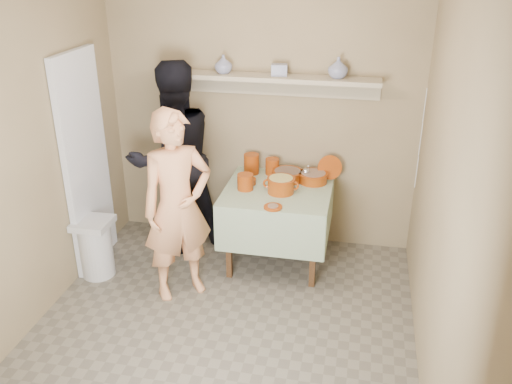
% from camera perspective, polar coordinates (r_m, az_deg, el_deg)
% --- Properties ---
extents(ground, '(3.50, 3.50, 0.00)m').
position_cam_1_polar(ground, '(4.36, -4.05, -15.39)').
color(ground, '#655E4F').
rests_on(ground, ground).
extents(tile_panel, '(0.06, 0.70, 2.00)m').
position_cam_1_polar(tile_panel, '(5.13, -17.45, 2.90)').
color(tile_panel, silver).
rests_on(tile_panel, ground).
extents(plate_stack_a, '(0.15, 0.15, 0.20)m').
position_cam_1_polar(plate_stack_a, '(5.27, -0.49, 2.99)').
color(plate_stack_a, maroon).
rests_on(plate_stack_a, serving_table).
extents(plate_stack_b, '(0.13, 0.13, 0.16)m').
position_cam_1_polar(plate_stack_b, '(5.26, 1.71, 2.71)').
color(plate_stack_b, maroon).
rests_on(plate_stack_b, serving_table).
extents(bowl_stack, '(0.15, 0.15, 0.15)m').
position_cam_1_polar(bowl_stack, '(4.92, -1.14, 1.07)').
color(bowl_stack, maroon).
rests_on(bowl_stack, serving_table).
extents(empty_bowl, '(0.17, 0.17, 0.05)m').
position_cam_1_polar(empty_bowl, '(5.06, -0.93, 1.15)').
color(empty_bowl, maroon).
rests_on(empty_bowl, serving_table).
extents(propped_lid, '(0.25, 0.16, 0.22)m').
position_cam_1_polar(propped_lid, '(5.17, 7.77, 2.58)').
color(propped_lid, maroon).
rests_on(propped_lid, serving_table).
extents(vase_right, '(0.21, 0.21, 0.18)m').
position_cam_1_polar(vase_right, '(4.94, 8.64, 12.81)').
color(vase_right, navy).
rests_on(vase_right, wall_shelf).
extents(vase_left, '(0.22, 0.22, 0.17)m').
position_cam_1_polar(vase_left, '(5.09, -3.45, 13.28)').
color(vase_left, navy).
rests_on(vase_left, wall_shelf).
extents(ceramic_box, '(0.16, 0.12, 0.10)m').
position_cam_1_polar(ceramic_box, '(5.01, 2.46, 12.72)').
color(ceramic_box, navy).
rests_on(ceramic_box, wall_shelf).
extents(person_cook, '(0.72, 0.69, 1.66)m').
position_cam_1_polar(person_cook, '(4.51, -8.26, -1.54)').
color(person_cook, tan).
rests_on(person_cook, ground).
extents(person_helper, '(1.15, 1.14, 1.87)m').
position_cam_1_polar(person_helper, '(5.25, -8.66, 3.50)').
color(person_helper, black).
rests_on(person_helper, ground).
extents(room_shell, '(3.04, 3.54, 2.62)m').
position_cam_1_polar(room_shell, '(3.55, -4.82, 5.00)').
color(room_shell, '#8F7C57').
rests_on(room_shell, ground).
extents(serving_table, '(0.97, 0.97, 0.76)m').
position_cam_1_polar(serving_table, '(5.03, 2.33, -0.84)').
color(serving_table, '#4C2D16').
rests_on(serving_table, ground).
extents(cazuela_meat_a, '(0.30, 0.30, 0.10)m').
position_cam_1_polar(cazuela_meat_a, '(5.13, 3.33, 1.86)').
color(cazuela_meat_a, maroon).
rests_on(cazuela_meat_a, serving_table).
extents(cazuela_meat_b, '(0.28, 0.28, 0.10)m').
position_cam_1_polar(cazuela_meat_b, '(5.10, 6.05, 1.62)').
color(cazuela_meat_b, maroon).
rests_on(cazuela_meat_b, serving_table).
extents(ladle, '(0.08, 0.26, 0.19)m').
position_cam_1_polar(ladle, '(5.07, 5.30, 2.16)').
color(ladle, silver).
rests_on(ladle, cazuela_meat_b).
extents(cazuela_rice, '(0.33, 0.25, 0.14)m').
position_cam_1_polar(cazuela_rice, '(4.86, 2.64, 0.87)').
color(cazuela_rice, maroon).
rests_on(cazuela_rice, serving_table).
extents(front_plate, '(0.16, 0.16, 0.03)m').
position_cam_1_polar(front_plate, '(4.59, 1.80, -1.58)').
color(front_plate, maroon).
rests_on(front_plate, serving_table).
extents(wall_shelf, '(1.80, 0.25, 0.21)m').
position_cam_1_polar(wall_shelf, '(5.04, 2.66, 11.67)').
color(wall_shelf, tan).
rests_on(wall_shelf, room_shell).
extents(trash_bin, '(0.32, 0.32, 0.56)m').
position_cam_1_polar(trash_bin, '(5.17, -16.50, -5.60)').
color(trash_bin, silver).
rests_on(trash_bin, ground).
extents(electrical_cord, '(0.01, 0.05, 0.90)m').
position_cam_1_polar(electrical_cord, '(4.96, 16.94, 5.32)').
color(electrical_cord, silver).
rests_on(electrical_cord, wall_shelf).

